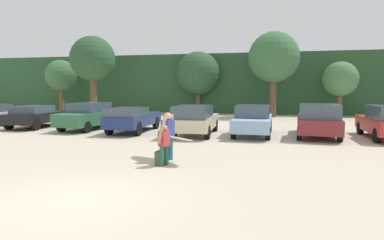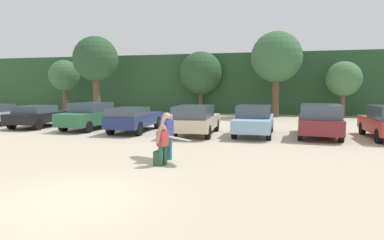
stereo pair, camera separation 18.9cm
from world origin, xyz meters
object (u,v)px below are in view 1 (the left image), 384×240
at_px(parked_car_sky_blue, 253,120).
at_px(backpack_dropped, 160,158).
at_px(parked_car_champagne, 195,119).
at_px(parked_car_black, 36,116).
at_px(person_child, 164,142).
at_px(surfboard_white, 168,137).
at_px(parked_car_forest_green, 89,116).
at_px(parked_car_maroon, 318,120).
at_px(person_adult, 168,134).
at_px(parked_car_navy, 133,118).

xyz_separation_m(parked_car_sky_blue, backpack_dropped, (-2.40, -7.47, -0.55)).
bearing_deg(parked_car_champagne, parked_car_black, 81.92).
bearing_deg(parked_car_black, person_child, -127.82).
relative_size(parked_car_champagne, surfboard_white, 1.94).
relative_size(person_child, backpack_dropped, 2.86).
height_order(parked_car_champagne, backpack_dropped, parked_car_champagne).
relative_size(parked_car_forest_green, parked_car_maroon, 0.97).
distance_m(parked_car_sky_blue, person_child, 7.80).
bearing_deg(person_adult, person_child, 117.48).
bearing_deg(backpack_dropped, person_child, 1.75).
bearing_deg(person_child, surfboard_white, -62.62).
relative_size(parked_car_black, person_child, 3.26).
distance_m(parked_car_champagne, person_child, 6.79).
bearing_deg(surfboard_white, backpack_dropped, 120.99).
height_order(parked_car_forest_green, parked_car_navy, parked_car_forest_green).
bearing_deg(surfboard_white, parked_car_maroon, -96.34).
bearing_deg(parked_car_black, parked_car_maroon, -92.54).
bearing_deg(parked_car_black, parked_car_sky_blue, -92.92).
height_order(parked_car_maroon, person_child, parked_car_maroon).
bearing_deg(parked_car_black, person_adult, -125.39).
bearing_deg(parked_car_champagne, surfboard_white, -178.08).
bearing_deg(surfboard_white, person_child, 131.27).
bearing_deg(parked_car_maroon, surfboard_white, 144.81).
bearing_deg(parked_car_champagne, parked_car_maroon, -85.45).
bearing_deg(parked_car_black, surfboard_white, -125.37).
distance_m(parked_car_black, parked_car_maroon, 16.01).
bearing_deg(parked_car_black, parked_car_champagne, -97.27).
distance_m(parked_car_black, backpack_dropped, 13.03).
bearing_deg(person_child, parked_car_black, -17.10).
bearing_deg(surfboard_white, parked_car_navy, -24.91).
distance_m(parked_car_black, person_adult, 12.61).
height_order(surfboard_white, backpack_dropped, surfboard_white).
xyz_separation_m(parked_car_forest_green, parked_car_sky_blue, (9.32, -0.22, -0.01)).
relative_size(parked_car_champagne, parked_car_maroon, 0.98).
bearing_deg(backpack_dropped, parked_car_black, 143.64).
bearing_deg(parked_car_navy, surfboard_white, -149.72).
distance_m(parked_car_navy, parked_car_sky_blue, 6.40).
distance_m(parked_car_forest_green, person_child, 10.44).
bearing_deg(person_child, person_adult, -62.52).
xyz_separation_m(parked_car_black, backpack_dropped, (10.49, -7.72, -0.49)).
relative_size(parked_car_forest_green, parked_car_navy, 0.98).
bearing_deg(surfboard_white, parked_car_forest_green, -12.24).
distance_m(parked_car_forest_green, surfboard_white, 9.82).
relative_size(surfboard_white, backpack_dropped, 5.22).
xyz_separation_m(parked_car_forest_green, surfboard_white, (6.94, -6.94, 0.01)).
height_order(parked_car_black, parked_car_champagne, parked_car_champagne).
xyz_separation_m(parked_car_champagne, person_adult, (0.48, -6.02, 0.09)).
bearing_deg(person_adult, parked_car_champagne, -66.56).
relative_size(parked_car_maroon, person_adult, 2.91).
xyz_separation_m(surfboard_white, backpack_dropped, (-0.02, -0.75, -0.58)).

